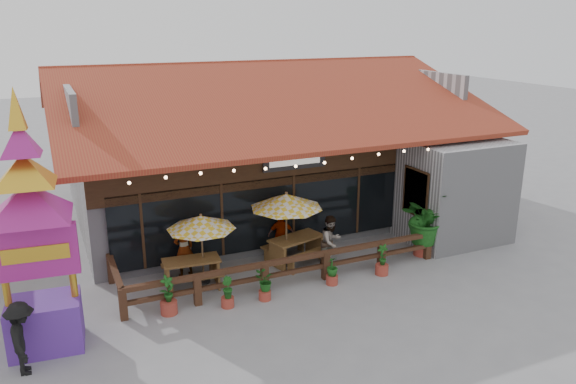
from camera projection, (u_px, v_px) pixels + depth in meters
name	position (u px, v px, depth m)	size (l,w,h in m)	color
ground	(332.00, 270.00, 17.81)	(100.00, 100.00, 0.00)	gray
restaurant_building	(262.00, 157.00, 23.04)	(15.50, 14.73, 6.09)	#AFAEB3
patio_railing	(269.00, 267.00, 16.51)	(10.00, 2.60, 0.92)	#442518
umbrella_left	(201.00, 223.00, 16.41)	(2.70, 2.70, 2.19)	brown
umbrella_right	(286.00, 201.00, 17.56)	(2.56, 2.56, 2.47)	brown
picnic_table_left	(192.00, 268.00, 16.66)	(1.80, 1.59, 0.81)	brown
picnic_table_right	(296.00, 245.00, 18.23)	(2.12, 1.95, 0.86)	brown
thai_sign_tower	(29.00, 208.00, 12.56)	(2.70, 2.70, 6.72)	#572998
tropical_plant	(425.00, 219.00, 18.60)	(2.10, 2.05, 2.21)	#973529
diner_a	(184.00, 249.00, 17.12)	(0.66, 0.43, 1.81)	#362211
diner_b	(331.00, 242.00, 17.75)	(0.84, 0.66, 1.73)	#362211
diner_c	(281.00, 235.00, 18.66)	(0.89, 0.37, 1.51)	#362211
pedestrian	(22.00, 338.00, 12.36)	(1.11, 0.64, 1.72)	black
planter_a	(168.00, 298.00, 14.99)	(0.47, 0.45, 1.11)	#973529
planter_b	(227.00, 294.00, 15.38)	(0.36, 0.38, 0.88)	#973529
planter_c	(265.00, 284.00, 15.75)	(0.60, 0.54, 0.85)	#973529
planter_d	(332.00, 271.00, 16.70)	(0.43, 0.43, 0.88)	#973529
planter_e	(382.00, 262.00, 17.36)	(0.41, 0.41, 0.99)	#973529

